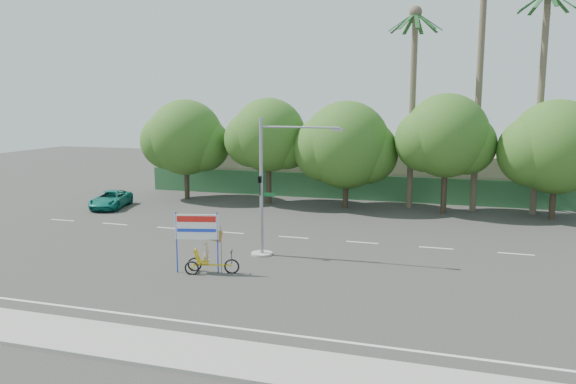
% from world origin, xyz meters
% --- Properties ---
extents(ground, '(120.00, 120.00, 0.00)m').
position_xyz_m(ground, '(0.00, 0.00, 0.00)').
color(ground, '#33302D').
rests_on(ground, ground).
extents(sidewalk_near, '(50.00, 2.40, 0.12)m').
position_xyz_m(sidewalk_near, '(0.00, -7.50, 0.06)').
color(sidewalk_near, gray).
rests_on(sidewalk_near, ground).
extents(fence, '(38.00, 0.08, 2.00)m').
position_xyz_m(fence, '(0.00, 21.50, 1.00)').
color(fence, '#336B3D').
rests_on(fence, ground).
extents(building_left, '(12.00, 8.00, 4.00)m').
position_xyz_m(building_left, '(-10.00, 26.00, 2.00)').
color(building_left, '#C2B39A').
rests_on(building_left, ground).
extents(building_right, '(14.00, 8.00, 3.60)m').
position_xyz_m(building_right, '(8.00, 26.00, 1.80)').
color(building_right, '#C2B39A').
rests_on(building_right, ground).
extents(tree_far_left, '(7.14, 6.00, 7.96)m').
position_xyz_m(tree_far_left, '(-14.05, 18.00, 4.76)').
color(tree_far_left, '#473828').
rests_on(tree_far_left, ground).
extents(tree_left, '(6.66, 5.60, 8.07)m').
position_xyz_m(tree_left, '(-7.05, 18.00, 5.06)').
color(tree_left, '#473828').
rests_on(tree_left, ground).
extents(tree_center, '(7.62, 6.40, 7.85)m').
position_xyz_m(tree_center, '(-1.05, 18.00, 4.47)').
color(tree_center, '#473828').
rests_on(tree_center, ground).
extents(tree_right, '(6.90, 5.80, 8.36)m').
position_xyz_m(tree_right, '(5.95, 18.00, 5.24)').
color(tree_right, '#473828').
rests_on(tree_right, ground).
extents(tree_far_right, '(7.38, 6.20, 7.94)m').
position_xyz_m(tree_far_right, '(12.95, 18.00, 4.64)').
color(tree_far_right, '#473828').
rests_on(tree_far_right, ground).
extents(palm_tall, '(3.73, 3.79, 17.45)m').
position_xyz_m(palm_tall, '(8.00, 19.50, 10.46)').
color(palm_tall, '#70604C').
rests_on(palm_tall, ground).
extents(palm_mid, '(3.73, 3.79, 15.45)m').
position_xyz_m(palm_mid, '(12.00, 19.50, 9.40)').
color(palm_mid, '#70604C').
rests_on(palm_mid, ground).
extents(palm_short, '(3.73, 3.79, 14.45)m').
position_xyz_m(palm_short, '(3.50, 19.50, 8.86)').
color(palm_short, '#70604C').
rests_on(palm_short, ground).
extents(traffic_signal, '(4.72, 1.10, 7.00)m').
position_xyz_m(traffic_signal, '(-2.20, 3.98, 2.92)').
color(traffic_signal, gray).
rests_on(traffic_signal, ground).
extents(trike_billboard, '(2.86, 1.08, 2.88)m').
position_xyz_m(trike_billboard, '(-3.99, 0.30, 1.16)').
color(trike_billboard, black).
rests_on(trike_billboard, ground).
extents(pickup_truck, '(3.12, 4.89, 1.26)m').
position_xyz_m(pickup_truck, '(-17.56, 12.78, 0.63)').
color(pickup_truck, '#107365').
rests_on(pickup_truck, ground).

